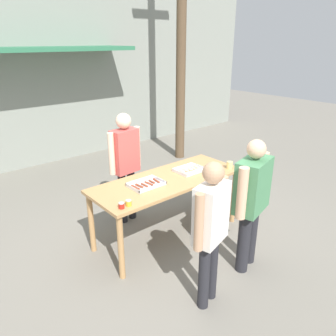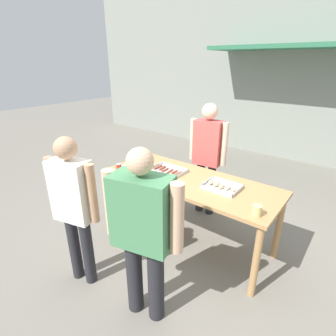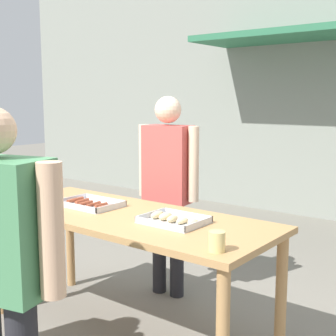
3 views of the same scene
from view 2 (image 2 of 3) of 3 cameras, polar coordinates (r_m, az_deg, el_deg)
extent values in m
plane|color=slate|center=(3.54, 4.43, -15.14)|extent=(24.00, 24.00, 0.00)
cube|color=gray|center=(6.55, 26.57, 21.07)|extent=(12.00, 0.12, 4.50)
cube|color=#2D704C|center=(6.02, 25.55, 22.75)|extent=(3.20, 1.00, 0.08)
cube|color=tan|center=(3.11, 4.89, -2.78)|extent=(2.08, 0.82, 0.04)
cylinder|color=tan|center=(3.66, -11.37, -6.60)|extent=(0.07, 0.07, 0.82)
cylinder|color=tan|center=(2.73, 18.57, -18.82)|extent=(0.07, 0.07, 0.82)
cylinder|color=tan|center=(4.08, -4.13, -3.02)|extent=(0.07, 0.07, 0.82)
cylinder|color=tan|center=(3.27, 22.91, -11.90)|extent=(0.07, 0.07, 0.82)
cube|color=silver|center=(3.29, 0.00, -0.74)|extent=(0.43, 0.30, 0.01)
cube|color=silver|center=(3.18, -1.60, -1.19)|extent=(0.43, 0.01, 0.03)
cube|color=silver|center=(3.39, 1.50, 0.35)|extent=(0.43, 0.01, 0.03)
cube|color=silver|center=(3.40, -2.76, 0.44)|extent=(0.01, 0.30, 0.03)
cube|color=silver|center=(3.17, 2.97, -1.30)|extent=(0.01, 0.30, 0.03)
cylinder|color=brown|center=(3.38, -2.19, 0.22)|extent=(0.03, 0.15, 0.03)
cylinder|color=brown|center=(3.35, -1.25, -0.01)|extent=(0.04, 0.13, 0.03)
cylinder|color=brown|center=(3.30, -0.59, -0.39)|extent=(0.03, 0.12, 0.02)
cylinder|color=brown|center=(3.26, 0.42, -0.68)|extent=(0.04, 0.14, 0.02)
cylinder|color=brown|center=(3.24, 1.45, -0.84)|extent=(0.02, 0.11, 0.02)
cylinder|color=brown|center=(3.19, 2.25, -1.19)|extent=(0.04, 0.13, 0.02)
cube|color=silver|center=(2.93, 11.61, -4.27)|extent=(0.38, 0.30, 0.01)
cube|color=silver|center=(2.80, 10.27, -4.95)|extent=(0.38, 0.01, 0.03)
cube|color=silver|center=(3.04, 12.90, -2.91)|extent=(0.38, 0.01, 0.03)
cube|color=silver|center=(3.00, 8.47, -2.95)|extent=(0.01, 0.30, 0.03)
cube|color=silver|center=(2.86, 14.97, -4.86)|extent=(0.01, 0.30, 0.03)
ellipsoid|color=beige|center=(2.98, 9.35, -3.07)|extent=(0.06, 0.12, 0.04)
ellipsoid|color=beige|center=(2.95, 10.49, -3.41)|extent=(0.07, 0.12, 0.05)
ellipsoid|color=beige|center=(2.91, 11.56, -3.89)|extent=(0.07, 0.12, 0.04)
ellipsoid|color=beige|center=(2.89, 12.82, -4.26)|extent=(0.06, 0.10, 0.04)
ellipsoid|color=beige|center=(2.88, 14.16, -4.53)|extent=(0.06, 0.10, 0.04)
cylinder|color=#B22319|center=(3.43, -10.62, 0.34)|extent=(0.07, 0.07, 0.06)
cylinder|color=#B2B2B7|center=(3.42, -10.66, 0.85)|extent=(0.06, 0.06, 0.01)
cylinder|color=gold|center=(3.37, -9.55, -0.02)|extent=(0.07, 0.07, 0.06)
cylinder|color=#B2B2B7|center=(3.36, -9.58, 0.50)|extent=(0.06, 0.06, 0.01)
cylinder|color=#DBC67A|center=(2.50, 18.78, -8.75)|extent=(0.09, 0.09, 0.10)
cylinder|color=#232328|center=(3.97, 7.01, -4.12)|extent=(0.11, 0.11, 0.79)
cylinder|color=#232328|center=(3.91, 9.28, -4.69)|extent=(0.11, 0.11, 0.79)
cube|color=#C64C47|center=(3.68, 8.73, 5.45)|extent=(0.40, 0.25, 0.62)
sphere|color=beige|center=(3.58, 9.14, 12.11)|extent=(0.21, 0.21, 0.21)
cylinder|color=beige|center=(3.77, 5.48, 6.26)|extent=(0.09, 0.09, 0.59)
cylinder|color=beige|center=(3.60, 12.15, 5.06)|extent=(0.09, 0.09, 0.59)
cylinder|color=#232328|center=(2.88, -17.04, -16.97)|extent=(0.11, 0.11, 0.75)
cylinder|color=#232328|center=(2.98, -19.66, -15.89)|extent=(0.11, 0.11, 0.75)
cube|color=silver|center=(2.58, -20.17, -4.65)|extent=(0.42, 0.30, 0.59)
sphere|color=tan|center=(2.43, -21.45, 4.08)|extent=(0.20, 0.20, 0.20)
cylinder|color=tan|center=(2.43, -16.18, -5.44)|extent=(0.08, 0.08, 0.56)
cylinder|color=tan|center=(2.72, -23.79, -3.37)|extent=(0.08, 0.08, 0.56)
cylinder|color=#232328|center=(2.46, -2.62, -23.69)|extent=(0.14, 0.14, 0.76)
cylinder|color=#232328|center=(2.54, -7.30, -22.14)|extent=(0.14, 0.14, 0.76)
cube|color=#478456|center=(2.07, -5.65, -9.48)|extent=(0.52, 0.37, 0.60)
sphere|color=#DBAD89|center=(1.88, -6.13, 1.48)|extent=(0.21, 0.21, 0.21)
cylinder|color=#DBAD89|center=(1.95, 1.95, -10.96)|extent=(0.11, 0.11, 0.57)
cylinder|color=#DBAD89|center=(2.20, -12.34, -7.36)|extent=(0.11, 0.11, 0.57)
camera|label=1|loc=(4.15, -64.83, 15.94)|focal=35.00mm
camera|label=3|loc=(0.80, 92.50, -47.19)|focal=50.00mm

